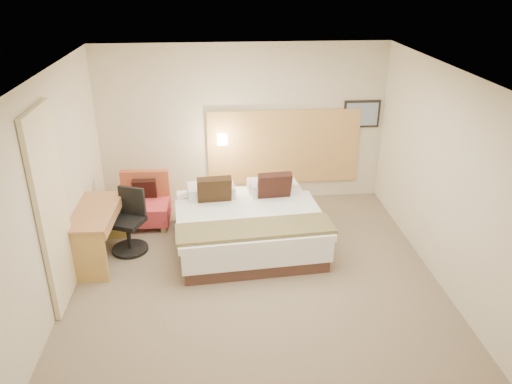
{
  "coord_description": "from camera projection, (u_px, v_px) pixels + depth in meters",
  "views": [
    {
      "loc": [
        -0.44,
        -5.56,
        3.8
      ],
      "look_at": [
        0.06,
        0.45,
        1.05
      ],
      "focal_mm": 35.0,
      "sensor_mm": 36.0,
      "label": 1
    }
  ],
  "objects": [
    {
      "name": "floor",
      "position": [
        255.0,
        278.0,
        6.66
      ],
      "size": [
        4.8,
        5.0,
        0.02
      ],
      "primitive_type": "cube",
      "color": "#776650",
      "rests_on": "ground"
    },
    {
      "name": "ceiling",
      "position": [
        254.0,
        73.0,
        5.53
      ],
      "size": [
        4.8,
        5.0,
        0.02
      ],
      "primitive_type": "cube",
      "color": "white",
      "rests_on": "floor"
    },
    {
      "name": "wall_back",
      "position": [
        243.0,
        125.0,
        8.37
      ],
      "size": [
        4.8,
        0.02,
        2.7
      ],
      "primitive_type": "cube",
      "color": "beige",
      "rests_on": "floor"
    },
    {
      "name": "wall_front",
      "position": [
        281.0,
        316.0,
        3.82
      ],
      "size": [
        4.8,
        0.02,
        2.7
      ],
      "primitive_type": "cube",
      "color": "beige",
      "rests_on": "floor"
    },
    {
      "name": "wall_left",
      "position": [
        52.0,
        192.0,
        5.91
      ],
      "size": [
        0.02,
        5.0,
        2.7
      ],
      "primitive_type": "cube",
      "color": "beige",
      "rests_on": "floor"
    },
    {
      "name": "wall_right",
      "position": [
        445.0,
        178.0,
        6.27
      ],
      "size": [
        0.02,
        5.0,
        2.7
      ],
      "primitive_type": "cube",
      "color": "beige",
      "rests_on": "floor"
    },
    {
      "name": "headboard_panel",
      "position": [
        284.0,
        147.0,
        8.55
      ],
      "size": [
        2.6,
        0.04,
        1.3
      ],
      "primitive_type": "cube",
      "color": "tan",
      "rests_on": "wall_back"
    },
    {
      "name": "art_frame",
      "position": [
        362.0,
        114.0,
        8.43
      ],
      "size": [
        0.62,
        0.03,
        0.47
      ],
      "primitive_type": "cube",
      "color": "black",
      "rests_on": "wall_back"
    },
    {
      "name": "art_canvas",
      "position": [
        362.0,
        114.0,
        8.41
      ],
      "size": [
        0.54,
        0.01,
        0.39
      ],
      "primitive_type": "cube",
      "color": "#7890A5",
      "rests_on": "wall_back"
    },
    {
      "name": "lamp_arm",
      "position": [
        222.0,
        139.0,
        8.34
      ],
      "size": [
        0.02,
        0.12,
        0.02
      ],
      "primitive_type": "cylinder",
      "rotation": [
        1.57,
        0.0,
        0.0
      ],
      "color": "silver",
      "rests_on": "wall_back"
    },
    {
      "name": "lamp_shade",
      "position": [
        222.0,
        140.0,
        8.29
      ],
      "size": [
        0.15,
        0.15,
        0.15
      ],
      "primitive_type": "cube",
      "color": "#F3E2BE",
      "rests_on": "wall_back"
    },
    {
      "name": "curtain",
      "position": [
        52.0,
        211.0,
        5.74
      ],
      "size": [
        0.06,
        0.9,
        2.42
      ],
      "primitive_type": "cube",
      "color": "beige",
      "rests_on": "wall_left"
    },
    {
      "name": "bottle_a",
      "position": [
        190.0,
        196.0,
        7.56
      ],
      "size": [
        0.06,
        0.06,
        0.19
      ],
      "primitive_type": "cylinder",
      "rotation": [
        0.0,
        0.0,
        -0.02
      ],
      "color": "#98B3EB",
      "rests_on": "side_table"
    },
    {
      "name": "bottle_b",
      "position": [
        195.0,
        195.0,
        7.58
      ],
      "size": [
        0.06,
        0.06,
        0.19
      ],
      "primitive_type": "cylinder",
      "rotation": [
        0.0,
        0.0,
        -0.02
      ],
      "color": "#779FB8",
      "rests_on": "side_table"
    },
    {
      "name": "menu_folder",
      "position": [
        201.0,
        196.0,
        7.51
      ],
      "size": [
        0.12,
        0.05,
        0.2
      ],
      "primitive_type": "cube",
      "rotation": [
        0.0,
        0.0,
        -0.02
      ],
      "color": "#391E17",
      "rests_on": "side_table"
    },
    {
      "name": "bed",
      "position": [
        248.0,
        223.0,
        7.35
      ],
      "size": [
        2.22,
        2.17,
        1.01
      ],
      "color": "#472B23",
      "rests_on": "floor"
    },
    {
      "name": "lounge_chair",
      "position": [
        145.0,
        204.0,
        7.94
      ],
      "size": [
        0.78,
        0.69,
        0.81
      ],
      "color": "#AE8452",
      "rests_on": "floor"
    },
    {
      "name": "side_table",
      "position": [
        196.0,
        216.0,
        7.66
      ],
      "size": [
        0.47,
        0.47,
        0.52
      ],
      "color": "silver",
      "rests_on": "floor"
    },
    {
      "name": "desk",
      "position": [
        97.0,
        221.0,
        6.83
      ],
      "size": [
        0.62,
        1.26,
        0.77
      ],
      "color": "#AB6E43",
      "rests_on": "floor"
    },
    {
      "name": "desk_chair",
      "position": [
        130.0,
        226.0,
        7.16
      ],
      "size": [
        0.68,
        0.68,
        0.92
      ],
      "color": "black",
      "rests_on": "floor"
    }
  ]
}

